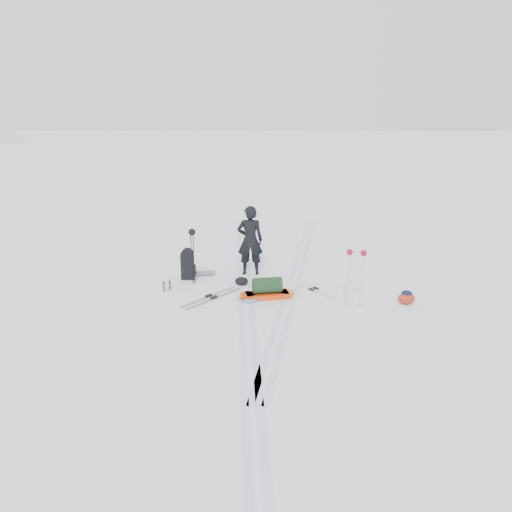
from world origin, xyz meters
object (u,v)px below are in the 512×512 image
(skier, at_px, (250,240))
(expedition_rucksack, at_px, (190,265))
(ski_poles_black, at_px, (192,239))
(pulk_sled, at_px, (267,290))

(skier, xyz_separation_m, expedition_rucksack, (-1.65, -0.45, -0.59))
(ski_poles_black, bearing_deg, skier, 15.51)
(expedition_rucksack, distance_m, ski_poles_black, 0.94)
(skier, relative_size, expedition_rucksack, 2.19)
(skier, height_order, expedition_rucksack, skier)
(skier, relative_size, ski_poles_black, 1.31)
(pulk_sled, bearing_deg, expedition_rucksack, 134.60)
(expedition_rucksack, relative_size, ski_poles_black, 0.60)
(pulk_sled, xyz_separation_m, ski_poles_black, (-2.00, 1.03, 1.04))
(pulk_sled, height_order, expedition_rucksack, expedition_rucksack)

